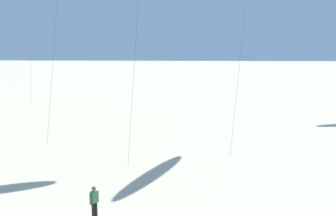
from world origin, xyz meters
The scene contains 1 object.
person_near_right centered at (-1.85, 18.75, 0.94)m, with size 0.37×0.40×1.71m.
Camera 1 is at (2.31, 1.05, 8.55)m, focal length 43.17 mm.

